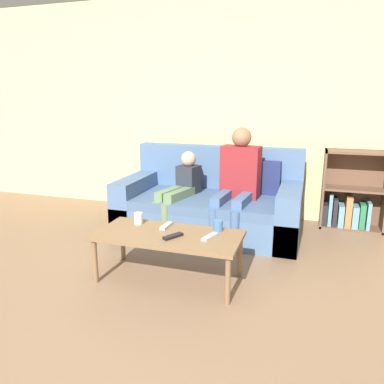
% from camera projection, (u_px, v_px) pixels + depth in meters
% --- Properties ---
extents(ground_plane, '(22.00, 22.00, 0.00)m').
position_uv_depth(ground_plane, '(95.00, 365.00, 2.06)').
color(ground_plane, '#84664C').
extents(wall_back, '(12.00, 0.06, 2.60)m').
position_uv_depth(wall_back, '(223.00, 108.00, 4.50)').
color(wall_back, beige).
rests_on(wall_back, ground_plane).
extents(couch, '(1.91, 0.98, 0.89)m').
position_uv_depth(couch, '(211.00, 205.00, 4.09)').
color(couch, '#4C6B93').
rests_on(couch, ground_plane).
extents(bookshelf, '(0.66, 0.28, 0.87)m').
position_uv_depth(bookshelf, '(350.00, 199.00, 4.15)').
color(bookshelf, brown).
rests_on(bookshelf, ground_plane).
extents(coffee_table, '(1.14, 0.54, 0.39)m').
position_uv_depth(coffee_table, '(168.00, 238.00, 2.94)').
color(coffee_table, brown).
rests_on(coffee_table, ground_plane).
extents(person_adult, '(0.41, 0.69, 1.13)m').
position_uv_depth(person_adult, '(238.00, 176.00, 3.82)').
color(person_adult, '#476693').
rests_on(person_adult, ground_plane).
extents(person_child, '(0.37, 0.69, 0.86)m').
position_uv_depth(person_child, '(180.00, 188.00, 3.97)').
color(person_child, '#66845B').
rests_on(person_child, ground_plane).
extents(cup_near, '(0.08, 0.08, 0.09)m').
position_uv_depth(cup_near, '(218.00, 226.00, 2.99)').
color(cup_near, '#3D70B2').
rests_on(cup_near, coffee_table).
extents(cup_far, '(0.07, 0.07, 0.10)m').
position_uv_depth(cup_far, '(138.00, 218.00, 3.15)').
color(cup_far, silver).
rests_on(cup_far, coffee_table).
extents(tv_remote_0, '(0.06, 0.17, 0.02)m').
position_uv_depth(tv_remote_0, '(166.00, 226.00, 3.08)').
color(tv_remote_0, '#B7B7BC').
rests_on(tv_remote_0, coffee_table).
extents(tv_remote_1, '(0.13, 0.17, 0.02)m').
position_uv_depth(tv_remote_1, '(173.00, 236.00, 2.85)').
color(tv_remote_1, black).
rests_on(tv_remote_1, coffee_table).
extents(tv_remote_2, '(0.10, 0.18, 0.02)m').
position_uv_depth(tv_remote_2, '(210.00, 237.00, 2.84)').
color(tv_remote_2, '#B7B7BC').
rests_on(tv_remote_2, coffee_table).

